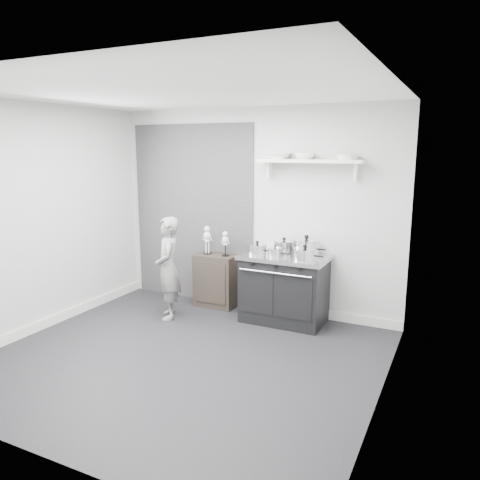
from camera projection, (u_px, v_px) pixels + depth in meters
name	position (u px, v px, depth m)	size (l,w,h in m)	color
ground	(183.00, 358.00, 4.93)	(4.00, 4.00, 0.00)	black
room_shell	(180.00, 201.00, 4.78)	(4.02, 3.62, 2.71)	#BBBBB8
wall_shelf	(310.00, 162.00, 5.68)	(1.30, 0.26, 0.24)	white
stove	(284.00, 288.00, 5.90)	(1.08, 0.67, 0.87)	black
side_cabinet	(216.00, 280.00, 6.49)	(0.56, 0.33, 0.73)	black
child	(168.00, 268.00, 5.99)	(0.48, 0.32, 1.32)	slate
pot_front_left	(257.00, 249.00, 5.83)	(0.33, 0.24, 0.18)	silver
pot_back_left	(284.00, 247.00, 5.93)	(0.35, 0.26, 0.20)	silver
pot_back_right	(306.00, 247.00, 5.77)	(0.41, 0.32, 0.26)	silver
pot_front_right	(305.00, 254.00, 5.54)	(0.37, 0.28, 0.19)	silver
pot_front_center	(275.00, 252.00, 5.72)	(0.27, 0.18, 0.14)	silver
skeleton_full	(207.00, 238.00, 6.43)	(0.13, 0.08, 0.45)	beige
skeleton_torso	(225.00, 242.00, 6.31)	(0.11, 0.07, 0.39)	beige
bowl_large	(279.00, 156.00, 5.83)	(0.30, 0.30, 0.07)	white
bowl_small	(305.00, 156.00, 5.68)	(0.24, 0.24, 0.07)	white
plate_stack	(347.00, 157.00, 5.46)	(0.23, 0.23, 0.06)	silver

